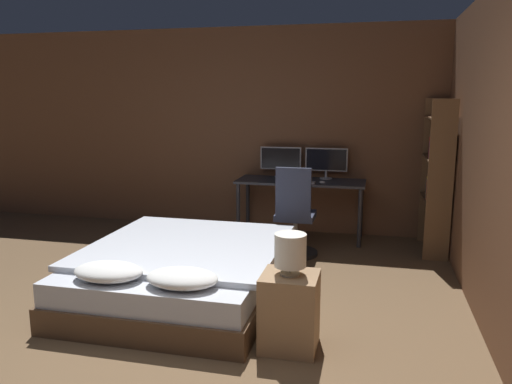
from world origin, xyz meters
name	(u,v)px	position (x,y,z in m)	size (l,w,h in m)	color
wall_back	(277,131)	(0.00, 3.99, 1.35)	(12.00, 0.06, 2.70)	brown
wall_side_right	(495,157)	(2.17, 1.50, 1.35)	(0.06, 12.00, 2.70)	brown
bed	(183,272)	(-0.38, 1.46, 0.24)	(1.72, 2.06, 0.55)	brown
nightstand	(290,311)	(0.73, 0.75, 0.28)	(0.40, 0.38, 0.56)	#997551
bedside_lamp	(290,251)	(0.73, 0.75, 0.74)	(0.23, 0.23, 0.30)	gray
desk	(301,187)	(0.38, 3.62, 0.66)	(1.62, 0.60, 0.75)	#38383D
monitor_left	(281,160)	(0.08, 3.82, 0.99)	(0.54, 0.16, 0.40)	#B7B7BC
monitor_right	(326,161)	(0.68, 3.82, 0.99)	(0.54, 0.16, 0.40)	#B7B7BC
keyboard	(298,182)	(0.38, 3.42, 0.76)	(0.40, 0.13, 0.02)	#B7B7BC
computer_mouse	(322,182)	(0.67, 3.42, 0.77)	(0.07, 0.05, 0.04)	#B7B7BC
office_chair	(295,221)	(0.43, 2.86, 0.41)	(0.52, 0.52, 1.04)	black
bookshelf	(438,170)	(1.99, 3.36, 0.98)	(0.27, 0.81, 1.78)	brown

